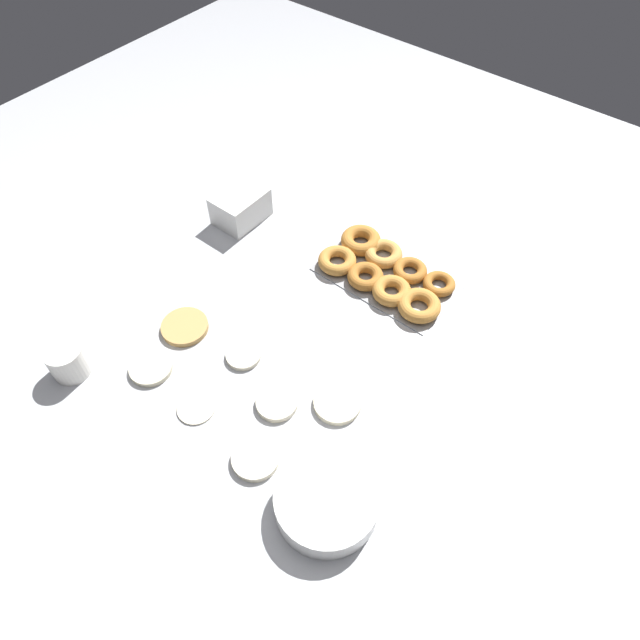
# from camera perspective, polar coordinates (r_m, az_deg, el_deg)

# --- Properties ---
(ground_plane) EXTENTS (3.00, 3.00, 0.00)m
(ground_plane) POSITION_cam_1_polar(r_m,az_deg,el_deg) (1.38, -4.25, -3.63)
(ground_plane) COLOR #B2B5BA
(pancake_0) EXTENTS (0.10, 0.10, 0.01)m
(pancake_0) POSITION_cam_1_polar(r_m,az_deg,el_deg) (1.41, -16.56, -4.59)
(pancake_0) COLOR beige
(pancake_0) RESTS_ON ground_plane
(pancake_1) EXTENTS (0.11, 0.11, 0.01)m
(pancake_1) POSITION_cam_1_polar(r_m,az_deg,el_deg) (1.30, 1.75, -8.27)
(pancake_1) COLOR beige
(pancake_1) RESTS_ON ground_plane
(pancake_2) EXTENTS (0.10, 0.10, 0.02)m
(pancake_2) POSITION_cam_1_polar(r_m,az_deg,el_deg) (1.30, -4.34, -8.23)
(pancake_2) COLOR beige
(pancake_2) RESTS_ON ground_plane
(pancake_3) EXTENTS (0.08, 0.08, 0.01)m
(pancake_3) POSITION_cam_1_polar(r_m,az_deg,el_deg) (1.38, -7.67, -3.51)
(pancake_3) COLOR beige
(pancake_3) RESTS_ON ground_plane
(pancake_4) EXTENTS (0.09, 0.09, 0.01)m
(pancake_4) POSITION_cam_1_polar(r_m,az_deg,el_deg) (1.33, -12.30, -8.52)
(pancake_4) COLOR beige
(pancake_4) RESTS_ON ground_plane
(pancake_5) EXTENTS (0.12, 0.12, 0.02)m
(pancake_5) POSITION_cam_1_polar(r_m,az_deg,el_deg) (1.46, -13.37, -0.67)
(pancake_5) COLOR tan
(pancake_5) RESTS_ON ground_plane
(pancake_6) EXTENTS (0.10, 0.10, 0.02)m
(pancake_6) POSITION_cam_1_polar(r_m,az_deg,el_deg) (1.24, -6.48, -13.58)
(pancake_6) COLOR beige
(pancake_6) RESTS_ON ground_plane
(donut_tray) EXTENTS (0.37, 0.21, 0.04)m
(donut_tray) POSITION_cam_1_polar(r_m,az_deg,el_deg) (1.53, 6.42, 4.83)
(donut_tray) COLOR #93969B
(donut_tray) RESTS_ON ground_plane
(batter_bowl) EXTENTS (0.21, 0.21, 0.06)m
(batter_bowl) POSITION_cam_1_polar(r_m,az_deg,el_deg) (1.18, 0.67, -17.65)
(batter_bowl) COLOR white
(batter_bowl) RESTS_ON ground_plane
(container_stack) EXTENTS (0.11, 0.15, 0.09)m
(container_stack) POSITION_cam_1_polar(r_m,az_deg,el_deg) (1.69, -7.94, 11.17)
(container_stack) COLOR white
(container_stack) RESTS_ON ground_plane
(paper_cup) EXTENTS (0.09, 0.09, 0.08)m
(paper_cup) POSITION_cam_1_polar(r_m,az_deg,el_deg) (1.44, -23.93, -3.73)
(paper_cup) COLOR white
(paper_cup) RESTS_ON ground_plane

